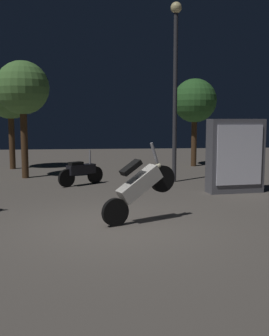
{
  "coord_description": "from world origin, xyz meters",
  "views": [
    {
      "loc": [
        -0.34,
        -7.66,
        2.12
      ],
      "look_at": [
        0.56,
        1.23,
        1.0
      ],
      "focal_mm": 42.58,
      "sensor_mm": 36.0,
      "label": 1
    }
  ],
  "objects_px": {
    "streetlamp_near": "(175,72)",
    "kiosk_billboard": "(235,156)",
    "motorcycle_black_parked_right": "(81,172)",
    "motorcycle_white_foreground": "(139,187)"
  },
  "relations": [
    {
      "from": "streetlamp_near",
      "to": "kiosk_billboard",
      "type": "relative_size",
      "value": 2.76
    },
    {
      "from": "streetlamp_near",
      "to": "motorcycle_black_parked_right",
      "type": "bearing_deg",
      "value": -172.89
    },
    {
      "from": "kiosk_billboard",
      "to": "motorcycle_white_foreground",
      "type": "bearing_deg",
      "value": 38.13
    },
    {
      "from": "motorcycle_white_foreground",
      "to": "streetlamp_near",
      "type": "bearing_deg",
      "value": 47.49
    },
    {
      "from": "motorcycle_black_parked_right",
      "to": "streetlamp_near",
      "type": "relative_size",
      "value": 0.24
    },
    {
      "from": "motorcycle_white_foreground",
      "to": "streetlamp_near",
      "type": "relative_size",
      "value": 0.28
    },
    {
      "from": "motorcycle_black_parked_right",
      "to": "kiosk_billboard",
      "type": "xyz_separation_m",
      "value": [
        4.43,
        -1.68,
        0.61
      ]
    },
    {
      "from": "kiosk_billboard",
      "to": "streetlamp_near",
      "type": "bearing_deg",
      "value": -63.31
    },
    {
      "from": "streetlamp_near",
      "to": "kiosk_billboard",
      "type": "height_order",
      "value": "streetlamp_near"
    },
    {
      "from": "motorcycle_white_foreground",
      "to": "streetlamp_near",
      "type": "height_order",
      "value": "streetlamp_near"
    }
  ]
}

